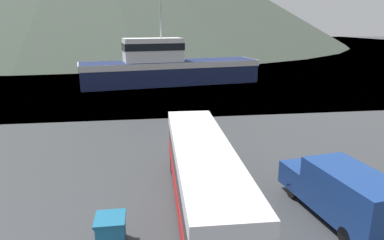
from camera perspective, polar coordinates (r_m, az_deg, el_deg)
The scene contains 5 objects.
water_surface at distance 149.38m, azimuth -7.03°, elevation 12.62°, with size 240.00×240.00×0.00m, color slate.
tour_bus at distance 15.15m, azimuth 1.79°, elevation -9.00°, with size 2.74×12.05×3.09m.
delivery_van at distance 16.02m, azimuth 23.71°, elevation -10.91°, with size 2.94×6.30×2.38m.
fishing_boat at distance 47.41m, azimuth -4.11°, elevation 8.85°, with size 24.78×9.34×12.22m.
storage_bin at distance 13.88m, azimuth -13.36°, elevation -17.48°, with size 1.13×1.19×1.15m.
Camera 1 is at (-2.69, -5.81, 8.11)m, focal length 32.00 mm.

